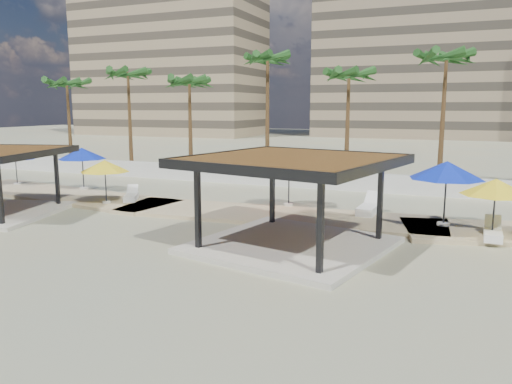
% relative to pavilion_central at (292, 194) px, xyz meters
% --- Properties ---
extents(ground, '(200.00, 200.00, 0.00)m').
position_rel_pavilion_central_xyz_m(ground, '(-4.54, -2.24, -2.09)').
color(ground, tan).
rests_on(ground, ground).
extents(promenade, '(44.45, 7.97, 0.24)m').
position_rel_pavilion_central_xyz_m(promenade, '(-2.54, 5.43, -2.03)').
color(promenade, '#C6B284').
rests_on(promenade, ground).
extents(boundary_wall, '(56.00, 0.30, 1.20)m').
position_rel_pavilion_central_xyz_m(boundary_wall, '(-4.54, 13.76, -1.49)').
color(boundary_wall, silver).
rests_on(boundary_wall, ground).
extents(building_west, '(34.00, 16.00, 32.40)m').
position_rel_pavilion_central_xyz_m(building_west, '(-46.54, 65.76, 13.18)').
color(building_west, '#937F60').
rests_on(building_west, ground).
extents(building_mid, '(38.00, 16.00, 30.40)m').
position_rel_pavilion_central_xyz_m(building_mid, '(-0.54, 75.76, 12.18)').
color(building_mid, '#847259').
rests_on(building_mid, ground).
extents(pavilion_central, '(8.18, 8.18, 3.50)m').
position_rel_pavilion_central_xyz_m(pavilion_central, '(0.00, 0.00, 0.00)').
color(pavilion_central, beige).
rests_on(pavilion_central, ground).
extents(umbrella_a, '(3.01, 3.01, 2.32)m').
position_rel_pavilion_central_xyz_m(umbrella_a, '(-21.57, 6.72, 0.08)').
color(umbrella_a, beige).
rests_on(umbrella_a, promenade).
extents(umbrella_b, '(3.35, 3.35, 2.33)m').
position_rel_pavilion_central_xyz_m(umbrella_b, '(-11.76, 3.75, 0.09)').
color(umbrella_b, beige).
rests_on(umbrella_b, promenade).
extents(umbrella_c, '(3.50, 3.50, 2.62)m').
position_rel_pavilion_central_xyz_m(umbrella_c, '(-2.48, 6.86, 0.34)').
color(umbrella_c, beige).
rests_on(umbrella_c, promenade).
extents(umbrella_d, '(3.74, 3.74, 2.83)m').
position_rel_pavilion_central_xyz_m(umbrella_d, '(5.21, 5.27, 0.52)').
color(umbrella_d, beige).
rests_on(umbrella_d, promenade).
extents(umbrella_e, '(2.75, 2.75, 2.37)m').
position_rel_pavilion_central_xyz_m(umbrella_e, '(7.07, 3.79, 0.13)').
color(umbrella_e, beige).
rests_on(umbrella_e, promenade).
extents(umbrella_f, '(3.38, 3.38, 2.60)m').
position_rel_pavilion_central_xyz_m(umbrella_f, '(-16.15, 6.96, 0.33)').
color(umbrella_f, beige).
rests_on(umbrella_f, promenade).
extents(lounger_a, '(1.48, 1.99, 0.73)m').
position_rel_pavilion_central_xyz_m(lounger_a, '(-11.13, 5.06, -1.73)').
color(lounger_a, white).
rests_on(lounger_a, promenade).
extents(lounger_b, '(0.69, 2.01, 0.76)m').
position_rel_pavilion_central_xyz_m(lounger_b, '(7.10, 3.82, -1.73)').
color(lounger_b, white).
rests_on(lounger_b, promenade).
extents(lounger_c, '(0.90, 2.44, 0.91)m').
position_rel_pavilion_central_xyz_m(lounger_c, '(1.73, 6.72, -1.69)').
color(lounger_c, white).
rests_on(lounger_c, promenade).
extents(palm_a, '(3.00, 3.00, 8.06)m').
position_rel_pavilion_central_xyz_m(palm_a, '(-25.54, 16.06, 4.88)').
color(palm_a, brown).
rests_on(palm_a, ground).
extents(palm_b, '(3.00, 3.00, 8.72)m').
position_rel_pavilion_central_xyz_m(palm_b, '(-19.54, 16.46, 5.51)').
color(palm_b, brown).
rests_on(palm_b, ground).
extents(palm_c, '(3.00, 3.00, 7.95)m').
position_rel_pavilion_central_xyz_m(palm_c, '(-13.54, 15.86, 4.78)').
color(palm_c, brown).
rests_on(palm_c, ground).
extents(palm_d, '(3.00, 3.00, 9.50)m').
position_rel_pavilion_central_xyz_m(palm_d, '(-7.54, 16.66, 6.24)').
color(palm_d, brown).
rests_on(palm_d, ground).
extents(palm_e, '(3.00, 3.00, 8.23)m').
position_rel_pavilion_central_xyz_m(palm_e, '(-1.54, 16.16, 5.04)').
color(palm_e, brown).
rests_on(palm_e, ground).
extents(palm_f, '(3.00, 3.00, 9.16)m').
position_rel_pavilion_central_xyz_m(palm_f, '(4.46, 16.36, 5.92)').
color(palm_f, brown).
rests_on(palm_f, ground).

